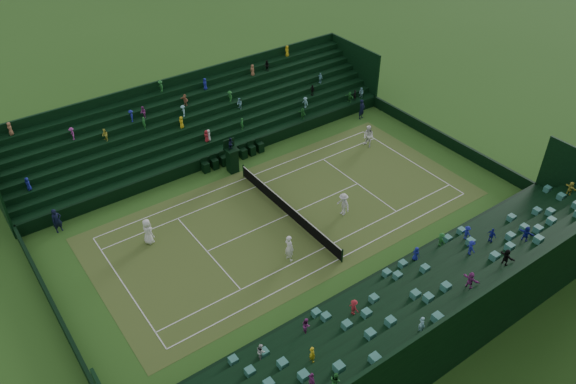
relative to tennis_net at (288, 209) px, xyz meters
name	(u,v)px	position (x,y,z in m)	size (l,w,h in m)	color
ground	(288,215)	(0.00, 0.00, -0.53)	(160.00, 160.00, 0.00)	#2F601E
court_surface	(288,215)	(0.00, 0.00, -0.52)	(12.97, 26.77, 0.01)	#346622
perimeter_wall_north	(445,140)	(0.00, 15.88, -0.03)	(17.17, 0.20, 1.00)	black
perimeter_wall_south	(56,312)	(0.00, -15.88, -0.03)	(17.17, 0.20, 1.00)	black
perimeter_wall_east	(372,282)	(8.48, 0.00, -0.03)	(0.20, 31.77, 1.00)	black
perimeter_wall_west	(225,155)	(-8.48, 0.00, -0.03)	(0.20, 31.77, 1.00)	black
north_grandstand	(427,314)	(12.66, 0.00, 1.02)	(6.60, 32.00, 4.90)	black
south_grandstand	(199,122)	(-12.66, 0.00, 1.02)	(6.60, 32.00, 4.90)	black
tennis_net	(288,209)	(0.00, 0.00, 0.00)	(11.67, 0.10, 1.06)	black
umpire_chair	(232,157)	(-6.92, -0.29, 0.74)	(0.94, 0.94, 2.96)	black
courtside_chairs	(234,157)	(-8.03, 0.48, -0.09)	(0.53, 5.50, 1.15)	black
player_near_west	(148,231)	(-2.97, -9.01, 0.41)	(0.91, 0.59, 1.87)	white
player_near_east	(289,248)	(3.65, -2.53, 0.44)	(0.70, 0.46, 1.93)	white
player_far_west	(368,136)	(-3.55, 10.62, 0.42)	(0.92, 0.71, 1.88)	white
player_far_east	(343,204)	(2.12, 3.16, 0.34)	(1.12, 0.65, 1.73)	white
line_judge_north	(362,109)	(-7.40, 13.34, 0.39)	(0.67, 0.44, 1.83)	black
line_judge_south	(57,221)	(-7.54, -13.41, 0.37)	(0.65, 0.43, 1.80)	black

